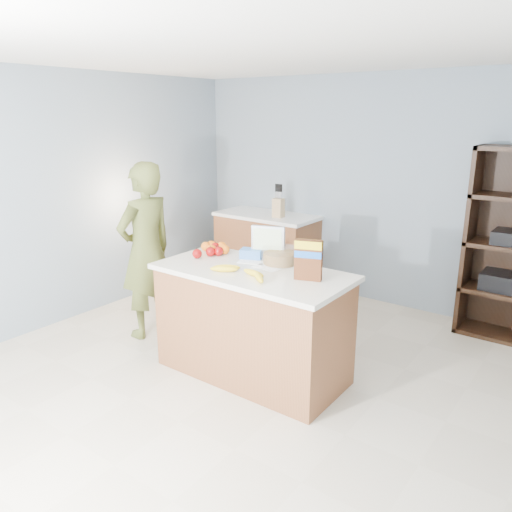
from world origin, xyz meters
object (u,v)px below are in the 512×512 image
Objects in this scene: counter_peninsula at (252,327)px; tv at (268,241)px; cereal_box at (309,257)px; person at (146,251)px.

counter_peninsula is 5.53× the size of tv.
cereal_box is at bearing 6.09° from counter_peninsula.
person is at bearing 178.06° from counter_peninsula.
counter_peninsula is at bearing 90.53° from person.
cereal_box is (0.55, -0.27, 0.01)m from tv.
person is (-1.28, 0.04, 0.42)m from counter_peninsula.
person is at bearing -167.10° from tv.
tv is (1.20, 0.28, 0.23)m from person.
tv is 0.95× the size of cereal_box.
cereal_box reaches higher than tv.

